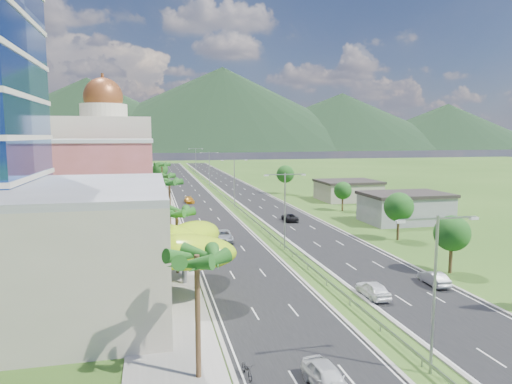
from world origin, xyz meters
TOP-DOWN VIEW (x-y plane):
  - ground at (0.00, 0.00)m, footprint 500.00×500.00m
  - road_left at (-7.50, 90.00)m, footprint 11.00×260.00m
  - road_right at (7.50, 90.00)m, footprint 11.00×260.00m
  - sidewalk_left at (-17.00, 90.00)m, footprint 7.00×260.00m
  - median_guardrail at (0.00, 71.99)m, footprint 0.10×216.06m
  - streetlight_median_a at (0.00, -25.00)m, footprint 6.04×0.25m
  - streetlight_median_b at (0.00, 10.00)m, footprint 6.04×0.25m
  - streetlight_median_c at (0.00, 50.00)m, footprint 6.04×0.25m
  - streetlight_median_d at (0.00, 95.00)m, footprint 6.04×0.25m
  - streetlight_median_e at (0.00, 140.00)m, footprint 6.04×0.25m
  - lime_canopy at (-20.00, -4.00)m, footprint 18.00×15.00m
  - pink_shophouse at (-28.00, 32.00)m, footprint 20.00×15.00m
  - domed_building at (-28.00, 55.00)m, footprint 20.00×20.00m
  - midrise_grey at (-27.00, 80.00)m, footprint 16.00×15.00m
  - midrise_beige at (-27.00, 102.00)m, footprint 16.00×15.00m
  - midrise_white at (-27.00, 125.00)m, footprint 16.00×15.00m
  - shed_near at (28.00, 25.00)m, footprint 15.00×10.00m
  - shed_far at (30.00, 55.00)m, footprint 14.00×12.00m
  - palm_tree_a at (-15.50, -22.00)m, footprint 3.60×3.60m
  - palm_tree_b at (-15.50, 2.00)m, footprint 3.60×3.60m
  - palm_tree_c at (-15.50, 22.00)m, footprint 3.60×3.60m
  - palm_tree_d at (-15.50, 45.00)m, footprint 3.60×3.60m
  - palm_tree_e at (-15.50, 70.00)m, footprint 3.60×3.60m
  - leafy_tree_lfar at (-15.50, 95.00)m, footprint 4.90×4.90m
  - leafy_tree_ra at (16.00, -5.00)m, footprint 4.20×4.20m
  - leafy_tree_rb at (19.00, 12.00)m, footprint 4.55×4.55m
  - leafy_tree_rc at (22.00, 40.00)m, footprint 3.85×3.85m
  - leafy_tree_rd at (18.00, 70.00)m, footprint 4.90×4.90m
  - mountain_ridge at (60.00, 450.00)m, footprint 860.00×140.00m
  - car_white_near_left at (-7.64, -25.29)m, footprint 2.35×4.96m
  - car_dark_left at (-8.69, 12.12)m, footprint 1.98×4.14m
  - car_silver_mid_left at (-7.72, 17.24)m, footprint 2.90×5.95m
  - car_yellow_far_left at (-9.48, 58.64)m, footprint 2.35×4.94m
  - car_white_near_right at (3.20, -10.45)m, footprint 2.01×4.82m
  - car_silver_right at (11.44, -8.51)m, footprint 1.84×4.54m
  - car_dark_far_right at (7.22, 30.88)m, footprint 2.41×5.07m
  - motorcycle at (-12.30, -22.57)m, footprint 0.88×2.08m

SIDE VIEW (x-z plane):
  - ground at x=0.00m, z-range 0.00..0.00m
  - mountain_ridge at x=60.00m, z-range -45.00..45.00m
  - road_left at x=-7.50m, z-range 0.00..0.04m
  - road_right at x=7.50m, z-range 0.00..0.04m
  - sidewalk_left at x=-17.00m, z-range 0.00..0.12m
  - median_guardrail at x=0.00m, z-range 0.24..1.00m
  - motorcycle at x=-12.30m, z-range 0.04..1.33m
  - car_dark_left at x=-8.69m, z-range 0.04..1.35m
  - car_yellow_far_left at x=-9.48m, z-range 0.04..1.43m
  - car_dark_far_right at x=7.22m, z-range 0.04..1.44m
  - car_silver_right at x=11.44m, z-range 0.04..1.51m
  - car_silver_mid_left at x=-7.72m, z-range 0.04..1.67m
  - car_white_near_right at x=3.20m, z-range 0.04..1.67m
  - car_white_near_left at x=-7.64m, z-range 0.04..1.68m
  - shed_far at x=30.00m, z-range 0.00..4.40m
  - shed_near at x=28.00m, z-range 0.00..5.00m
  - leafy_tree_rc at x=22.00m, z-range 1.21..7.54m
  - leafy_tree_ra at x=16.00m, z-range 1.33..8.23m
  - lime_canopy at x=-20.00m, z-range 1.29..8.69m
  - leafy_tree_rb at x=19.00m, z-range 1.44..8.92m
  - leafy_tree_lfar at x=-15.50m, z-range 1.55..9.60m
  - leafy_tree_rd at x=18.00m, z-range 1.55..9.60m
  - midrise_beige at x=-27.00m, z-range 0.00..13.00m
  - streetlight_median_a at x=0.00m, z-range 1.25..12.25m
  - streetlight_median_b at x=0.00m, z-range 1.25..12.25m
  - streetlight_median_c at x=0.00m, z-range 1.25..12.25m
  - streetlight_median_d at x=0.00m, z-range 1.25..12.25m
  - streetlight_median_e at x=0.00m, z-range 1.25..12.25m
  - palm_tree_b at x=-15.50m, z-range 3.01..11.11m
  - pink_shophouse at x=-28.00m, z-range 0.00..15.00m
  - palm_tree_d at x=-15.50m, z-range 3.24..11.84m
  - midrise_grey at x=-27.00m, z-range 0.00..16.00m
  - palm_tree_a at x=-15.50m, z-range 3.47..12.57m
  - palm_tree_e at x=-15.50m, z-range 3.61..13.01m
  - palm_tree_c at x=-15.50m, z-range 3.70..13.30m
  - midrise_white at x=-27.00m, z-range 0.00..18.00m
  - domed_building at x=-28.00m, z-range -3.00..25.70m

